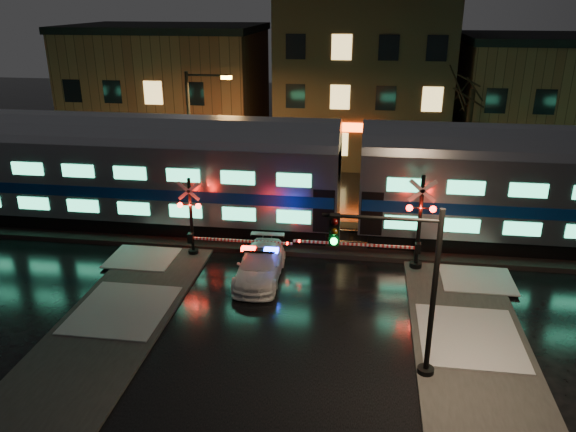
% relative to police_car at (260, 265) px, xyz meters
% --- Properties ---
extents(ground, '(120.00, 120.00, 0.00)m').
position_rel_police_car_xyz_m(ground, '(1.74, -0.50, -0.66)').
color(ground, black).
rests_on(ground, ground).
extents(ballast, '(90.00, 4.20, 0.24)m').
position_rel_police_car_xyz_m(ballast, '(1.74, 4.50, -0.54)').
color(ballast, black).
rests_on(ballast, ground).
extents(sidewalk_left, '(4.00, 20.00, 0.12)m').
position_rel_police_car_xyz_m(sidewalk_left, '(-4.76, -6.50, -0.60)').
color(sidewalk_left, '#2D2D2D').
rests_on(sidewalk_left, ground).
extents(sidewalk_right, '(4.00, 20.00, 0.12)m').
position_rel_police_car_xyz_m(sidewalk_right, '(8.24, -6.50, -0.60)').
color(sidewalk_right, '#2D2D2D').
rests_on(sidewalk_right, ground).
extents(building_left, '(14.00, 10.00, 9.00)m').
position_rel_police_car_xyz_m(building_left, '(-11.26, 21.50, 3.84)').
color(building_left, brown).
rests_on(building_left, ground).
extents(building_mid, '(12.00, 11.00, 11.50)m').
position_rel_police_car_xyz_m(building_mid, '(3.74, 22.00, 5.09)').
color(building_mid, brown).
rests_on(building_mid, ground).
extents(building_right, '(12.00, 10.00, 8.50)m').
position_rel_police_car_xyz_m(building_right, '(16.74, 21.50, 3.59)').
color(building_right, brown).
rests_on(building_right, ground).
extents(train, '(51.00, 3.12, 5.92)m').
position_rel_police_car_xyz_m(train, '(3.55, 4.50, 2.72)').
color(train, black).
rests_on(train, ballast).
extents(police_car, '(1.93, 4.55, 1.47)m').
position_rel_police_car_xyz_m(police_car, '(0.00, 0.00, 0.00)').
color(police_car, white).
rests_on(police_car, ground).
extents(crossing_signal_right, '(6.21, 0.67, 4.40)m').
position_rel_police_car_xyz_m(crossing_signal_right, '(6.36, 1.81, 1.16)').
color(crossing_signal_right, black).
rests_on(crossing_signal_right, ground).
extents(crossing_signal_left, '(5.37, 0.64, 3.80)m').
position_rel_police_car_xyz_m(crossing_signal_left, '(-3.21, 1.80, 0.91)').
color(crossing_signal_left, black).
rests_on(crossing_signal_left, ground).
extents(traffic_light, '(3.71, 0.68, 5.74)m').
position_rel_police_car_xyz_m(traffic_light, '(5.62, -5.85, 2.39)').
color(traffic_light, black).
rests_on(traffic_light, ground).
extents(streetlight, '(2.57, 0.27, 7.69)m').
position_rel_police_car_xyz_m(streetlight, '(-5.28, 8.50, 3.77)').
color(streetlight, black).
rests_on(streetlight, ground).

